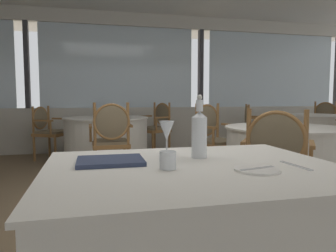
# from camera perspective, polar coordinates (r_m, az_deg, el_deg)

# --- Properties ---
(ground_plane) EXTENTS (13.83, 13.83, 0.00)m
(ground_plane) POSITION_cam_1_polar(r_m,az_deg,el_deg) (2.77, -0.86, -17.10)
(ground_plane) COLOR #756047
(window_wall_far) EXTENTS (10.64, 0.14, 2.68)m
(window_wall_far) POSITION_cam_1_polar(r_m,az_deg,el_deg) (6.40, -8.60, 5.25)
(window_wall_far) COLOR beige
(window_wall_far) RESTS_ON ground_plane
(foreground_table) EXTENTS (1.34, 1.07, 0.73)m
(foreground_table) POSITION_cam_1_polar(r_m,az_deg,el_deg) (1.60, 4.61, -19.91)
(foreground_table) COLOR silver
(foreground_table) RESTS_ON ground_plane
(side_plate) EXTENTS (0.19, 0.19, 0.01)m
(side_plate) POSITION_cam_1_polar(r_m,az_deg,el_deg) (1.43, 15.54, -7.47)
(side_plate) COLOR white
(side_plate) RESTS_ON foreground_table
(butter_knife) EXTENTS (0.17, 0.06, 0.00)m
(butter_knife) POSITION_cam_1_polar(r_m,az_deg,el_deg) (1.43, 15.54, -7.26)
(butter_knife) COLOR silver
(butter_knife) RESTS_ON foreground_table
(dinner_fork) EXTENTS (0.03, 0.21, 0.00)m
(dinner_fork) POSITION_cam_1_polar(r_m,az_deg,el_deg) (1.58, 21.71, -6.54)
(dinner_fork) COLOR silver
(dinner_fork) RESTS_ON foreground_table
(water_bottle) EXTENTS (0.08, 0.08, 0.33)m
(water_bottle) POSITION_cam_1_polar(r_m,az_deg,el_deg) (1.66, 5.57, -1.20)
(water_bottle) COLOR white
(water_bottle) RESTS_ON foreground_table
(wine_glass) EXTENTS (0.08, 0.08, 0.19)m
(wine_glass) POSITION_cam_1_polar(r_m,az_deg,el_deg) (1.65, -0.25, -0.99)
(wine_glass) COLOR white
(wine_glass) RESTS_ON foreground_table
(water_tumbler) EXTENTS (0.07, 0.07, 0.08)m
(water_tumbler) POSITION_cam_1_polar(r_m,az_deg,el_deg) (1.41, -0.03, -6.08)
(water_tumbler) COLOR white
(water_tumbler) RESTS_ON foreground_table
(menu_book) EXTENTS (0.31, 0.25, 0.02)m
(menu_book) POSITION_cam_1_polar(r_m,az_deg,el_deg) (1.56, -10.19, -6.12)
(menu_book) COLOR #2D3856
(menu_book) RESTS_ON foreground_table
(background_table_0) EXTENTS (1.25, 1.25, 0.73)m
(background_table_0) POSITION_cam_1_polar(r_m,az_deg,el_deg) (3.70, 19.72, -5.77)
(background_table_0) COLOR silver
(background_table_0) RESTS_ON ground_plane
(dining_chair_0_0) EXTENTS (0.66, 0.64, 0.96)m
(dining_chair_0_0) POSITION_cam_1_polar(r_m,az_deg,el_deg) (2.64, 18.70, -5.75)
(dining_chair_0_0) COLOR olive
(dining_chair_0_0) RESTS_ON ground_plane
(dining_chair_0_2) EXTENTS (0.64, 0.61, 0.97)m
(dining_chair_0_2) POSITION_cam_1_polar(r_m,az_deg,el_deg) (4.33, 8.00, -1.41)
(dining_chair_0_2) COLOR olive
(dining_chair_0_2) RESTS_ON ground_plane
(background_table_2) EXTENTS (1.20, 1.20, 0.73)m
(background_table_2) POSITION_cam_1_polar(r_m,az_deg,el_deg) (6.44, 23.98, -1.41)
(background_table_2) COLOR silver
(background_table_2) RESTS_ON ground_plane
(dining_chair_2_0) EXTENTS (0.65, 0.66, 0.96)m
(dining_chair_2_0) POSITION_cam_1_polar(r_m,az_deg,el_deg) (7.43, 25.90, 0.81)
(dining_chair_2_0) COLOR olive
(dining_chair_2_0) RESTS_ON ground_plane
(dining_chair_2_1) EXTENTS (0.59, 0.63, 0.92)m
(dining_chair_2_1) POSITION_cam_1_polar(r_m,az_deg,el_deg) (6.21, 14.94, 0.24)
(dining_chair_2_1) COLOR olive
(dining_chair_2_1) RESTS_ON ground_plane
(background_table_3) EXTENTS (1.34, 1.34, 0.73)m
(background_table_3) POSITION_cam_1_polar(r_m,az_deg,el_deg) (5.21, -10.88, -2.49)
(background_table_3) COLOR silver
(background_table_3) RESTS_ON ground_plane
(dining_chair_3_0) EXTENTS (0.63, 0.65, 0.96)m
(dining_chair_3_0) POSITION_cam_1_polar(r_m,az_deg,el_deg) (5.86, -1.93, 0.39)
(dining_chair_3_0) COLOR olive
(dining_chair_3_0) RESTS_ON ground_plane
(dining_chair_3_1) EXTENTS (0.63, 0.65, 0.90)m
(dining_chair_3_1) POSITION_cam_1_polar(r_m,az_deg,el_deg) (5.77, -20.60, -0.33)
(dining_chair_3_1) COLOR olive
(dining_chair_3_1) RESTS_ON ground_plane
(dining_chair_3_2) EXTENTS (0.54, 0.47, 0.99)m
(dining_chair_3_2) POSITION_cam_1_polar(r_m,az_deg,el_deg) (4.10, -10.06, -1.62)
(dining_chair_3_2) COLOR olive
(dining_chair_3_2) RESTS_ON ground_plane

